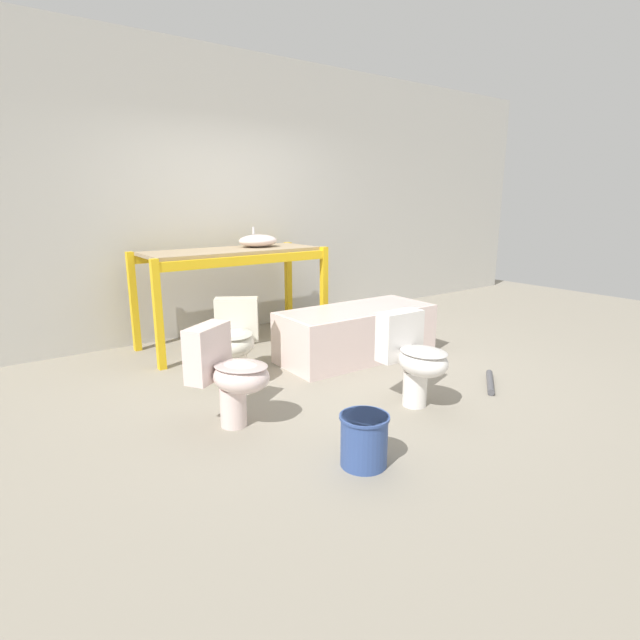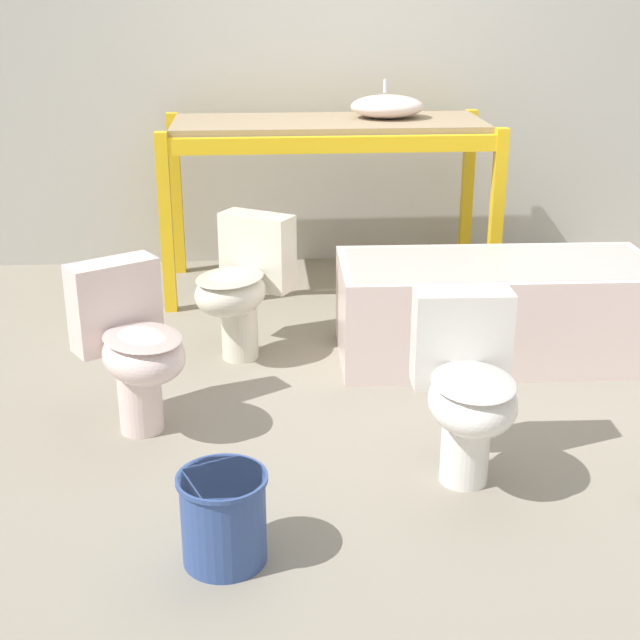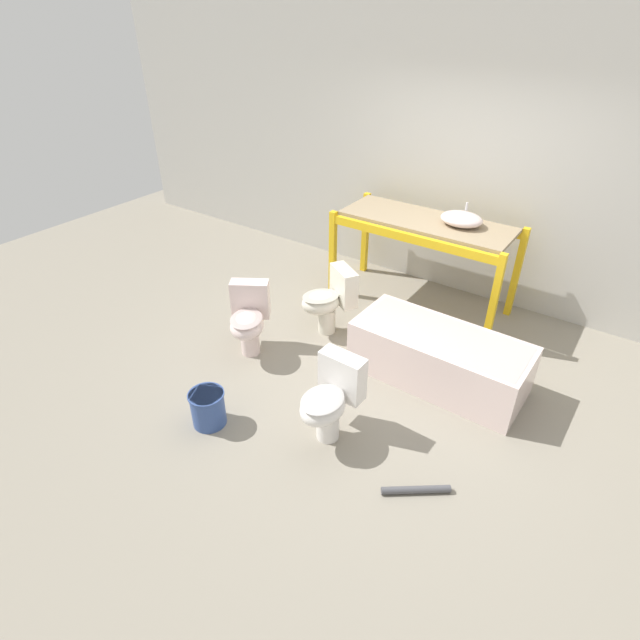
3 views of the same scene
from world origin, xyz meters
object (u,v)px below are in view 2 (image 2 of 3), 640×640
bathtub_main (496,303)px  sink_basin (387,106)px  toilet_far (241,283)px  bucket_white (223,516)px  toilet_near (133,343)px  toilet_extra (467,385)px

bathtub_main → sink_basin: bearing=109.4°
bathtub_main → toilet_far: bearing=176.8°
sink_basin → bucket_white: sink_basin is taller
bucket_white → toilet_far: bearing=88.4°
toilet_near → toilet_far: same height
toilet_near → toilet_far: (0.45, 0.76, 0.00)m
toilet_far → toilet_extra: size_ratio=1.00×
bathtub_main → toilet_near: bearing=-157.8°
toilet_far → toilet_near: bearing=-88.4°
bathtub_main → toilet_extra: bearing=-108.5°
toilet_near → bucket_white: 1.08m
toilet_far → toilet_extra: same height
toilet_near → bucket_white: bearing=-99.9°
bathtub_main → toilet_extra: toilet_extra is taller
sink_basin → toilet_extra: (-0.02, -2.40, -0.72)m
bathtub_main → toilet_extra: size_ratio=2.24×
toilet_far → sink_basin: bearing=83.9°
sink_basin → toilet_far: (-0.88, -1.13, -0.72)m
sink_basin → bathtub_main: bearing=-71.9°
bucket_white → toilet_near: bearing=112.1°
toilet_near → toilet_far: 0.88m
toilet_extra → bucket_white: bearing=-150.8°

